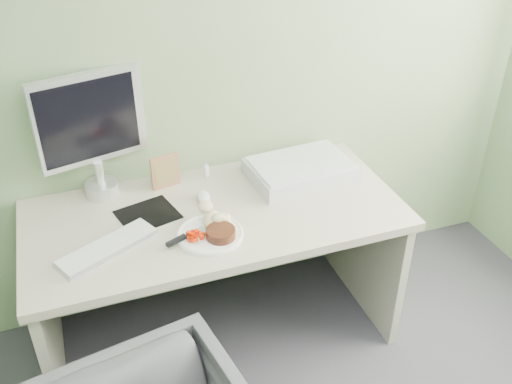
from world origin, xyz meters
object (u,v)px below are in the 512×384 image
object	(u,v)px
monitor	(92,129)
scanner	(301,170)
plate	(210,235)
desk	(217,245)

from	to	relation	value
monitor	scanner	bearing A→B (deg)	-25.38
plate	scanner	size ratio (longest dim) A/B	0.58
desk	plate	xyz separation A→B (m)	(-0.07, -0.16, 0.19)
plate	scanner	world-z (taller)	scanner
desk	plate	bearing A→B (deg)	-112.89
monitor	desk	bearing A→B (deg)	-50.11
desk	monitor	world-z (taller)	monitor
scanner	monitor	distance (m)	0.95
scanner	monitor	world-z (taller)	monitor
plate	scanner	xyz separation A→B (m)	(0.52, 0.30, 0.03)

